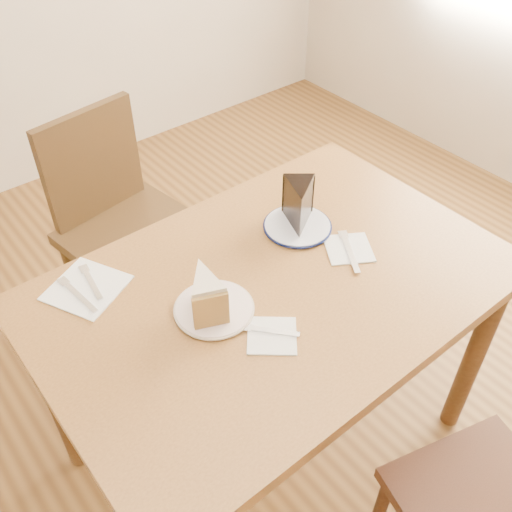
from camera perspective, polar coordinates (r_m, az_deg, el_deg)
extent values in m
plane|color=#492E13|center=(2.05, 1.40, -17.68)|extent=(4.00, 4.00, 0.00)
cube|color=brown|center=(1.47, 1.86, -3.17)|extent=(1.20, 0.80, 0.04)
cylinder|color=#331D0F|center=(1.93, 21.01, -9.25)|extent=(0.06, 0.06, 0.71)
cylinder|color=#331D0F|center=(1.81, -19.42, -13.10)|extent=(0.06, 0.06, 0.71)
cylinder|color=#331D0F|center=(2.18, 6.68, 1.16)|extent=(0.06, 0.06, 0.71)
cube|color=black|center=(1.59, 22.06, -22.55)|extent=(0.47, 0.47, 0.04)
cylinder|color=black|center=(1.88, 20.89, -19.37)|extent=(0.03, 0.03, 0.39)
cube|color=black|center=(2.06, -11.83, 1.90)|extent=(0.50, 0.50, 0.04)
cylinder|color=black|center=(2.42, -10.37, 1.45)|extent=(0.04, 0.04, 0.45)
cylinder|color=black|center=(2.28, -17.51, -3.10)|extent=(0.04, 0.04, 0.45)
cylinder|color=black|center=(2.20, -4.15, -2.78)|extent=(0.04, 0.04, 0.45)
cylinder|color=black|center=(2.05, -11.66, -8.17)|extent=(0.04, 0.04, 0.45)
cube|color=black|center=(2.08, -16.10, 8.87)|extent=(0.37, 0.09, 0.39)
cylinder|color=white|center=(1.39, -4.21, -5.30)|extent=(0.19, 0.19, 0.01)
cylinder|color=white|center=(1.62, 4.16, 3.00)|extent=(0.19, 0.19, 0.01)
cube|color=white|center=(1.33, 1.60, -7.96)|extent=(0.16, 0.16, 0.00)
cube|color=white|center=(1.57, 9.25, 0.74)|extent=(0.17, 0.17, 0.00)
cube|color=white|center=(1.50, -16.57, -3.06)|extent=(0.23, 0.23, 0.00)
cube|color=silver|center=(1.34, 1.41, -7.46)|extent=(0.10, 0.12, 0.00)
cube|color=silver|center=(1.55, 9.35, 0.43)|extent=(0.10, 0.15, 0.00)
cube|color=silver|center=(1.51, -16.13, -2.55)|extent=(0.03, 0.14, 0.00)
cube|color=silver|center=(1.48, -17.38, -3.74)|extent=(0.03, 0.16, 0.00)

